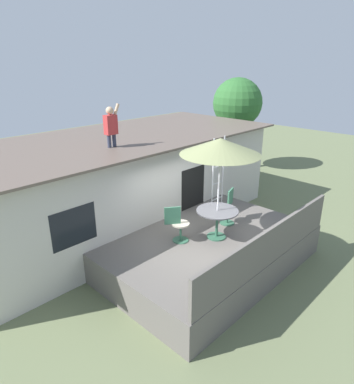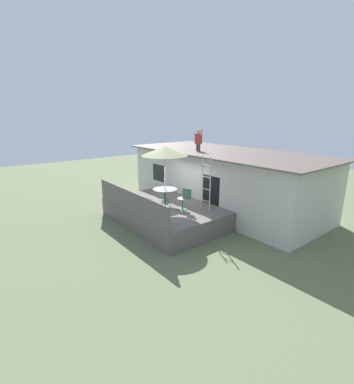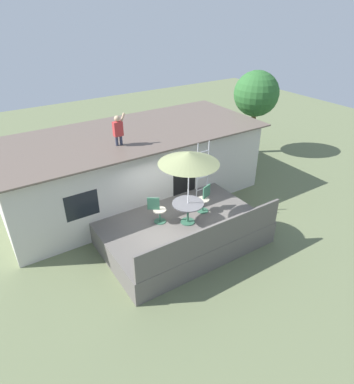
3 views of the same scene
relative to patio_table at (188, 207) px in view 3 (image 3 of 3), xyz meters
The scene contains 11 objects.
ground_plane 1.40m from the patio_table, 144.70° to the left, with size 40.00×40.00×0.00m, color #66704C.
house 3.72m from the patio_table, 92.47° to the left, with size 10.50×4.50×2.84m.
deck 1.00m from the patio_table, 144.70° to the left, with size 5.30×3.50×0.80m, color #605B56.
deck_railing 1.60m from the patio_table, 95.75° to the right, with size 5.20×0.08×0.90m, color #605B56.
patio_table is the anchor object (origin of this frame).
patio_umbrella 1.76m from the patio_table, behind, with size 1.90×1.90×2.54m.
step_ladder 1.81m from the patio_table, 37.88° to the left, with size 0.52×0.04×2.20m.
person_figure 3.62m from the patio_table, 110.00° to the left, with size 0.47×0.20×1.11m.
patio_chair_left 1.01m from the patio_table, 145.37° to the left, with size 0.56×0.46×0.92m.
patio_chair_right 0.96m from the patio_table, 18.73° to the left, with size 0.61×0.44×0.92m.
backyard_tree 8.81m from the patio_table, 32.28° to the left, with size 2.25×2.25×4.28m.
Camera 3 is at (-5.27, -7.83, 7.34)m, focal length 31.93 mm.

